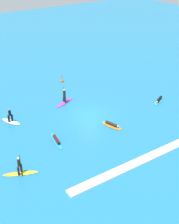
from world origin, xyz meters
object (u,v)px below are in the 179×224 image
at_px(surfer_on_blue_board, 56,140).
at_px(surfer_on_teal_board, 159,100).
at_px(marker_buoy, 62,81).
at_px(surfer_on_orange_board, 112,125).
at_px(surfer_on_white_board, 11,119).
at_px(surfer_on_purple_board, 65,99).
at_px(surfer_on_yellow_board, 20,169).

height_order(surfer_on_blue_board, surfer_on_teal_board, surfer_on_teal_board).
height_order(surfer_on_teal_board, marker_buoy, marker_buoy).
bearing_deg(surfer_on_orange_board, surfer_on_teal_board, 82.96).
xyz_separation_m(surfer_on_teal_board, surfer_on_white_board, (-17.30, 5.50, 0.21)).
bearing_deg(marker_buoy, surfer_on_purple_board, -116.55).
relative_size(surfer_on_blue_board, surfer_on_orange_board, 1.27).
bearing_deg(surfer_on_teal_board, surfer_on_orange_board, -17.66).
xyz_separation_m(surfer_on_blue_board, surfer_on_yellow_board, (-4.99, -2.65, 0.34)).
relative_size(surfer_on_yellow_board, surfer_on_purple_board, 0.92).
distance_m(surfer_on_teal_board, surfer_on_purple_board, 11.78).
distance_m(surfer_on_orange_board, marker_buoy, 13.59).
distance_m(surfer_on_blue_board, surfer_on_teal_board, 14.93).
height_order(surfer_on_blue_board, marker_buoy, marker_buoy).
relative_size(surfer_on_blue_board, marker_buoy, 2.77).
distance_m(surfer_on_blue_board, surfer_on_yellow_board, 5.66).
bearing_deg(surfer_on_orange_board, surfer_on_blue_board, -113.53).
relative_size(surfer_on_yellow_board, marker_buoy, 2.47).
height_order(surfer_on_yellow_board, marker_buoy, surfer_on_yellow_board).
height_order(surfer_on_teal_board, surfer_on_purple_board, surfer_on_purple_board).
distance_m(surfer_on_blue_board, surfer_on_white_board, 6.62).
bearing_deg(surfer_on_yellow_board, surfer_on_blue_board, 52.11).
distance_m(surfer_on_teal_board, surfer_on_yellow_board, 20.18).
bearing_deg(surfer_on_white_board, surfer_on_orange_board, -154.66).
bearing_deg(surfer_on_blue_board, surfer_on_teal_board, -77.48).
relative_size(surfer_on_blue_board, surfer_on_white_board, 1.30).
distance_m(surfer_on_purple_board, marker_buoy, 6.52).
bearing_deg(surfer_on_yellow_board, marker_buoy, 74.34).
bearing_deg(surfer_on_blue_board, marker_buoy, -21.66).
bearing_deg(surfer_on_white_board, surfer_on_purple_board, -110.55).
height_order(surfer_on_orange_board, marker_buoy, marker_buoy).
xyz_separation_m(surfer_on_blue_board, surfer_on_purple_board, (4.93, 6.92, 0.30)).
height_order(surfer_on_blue_board, surfer_on_yellow_board, surfer_on_yellow_board).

